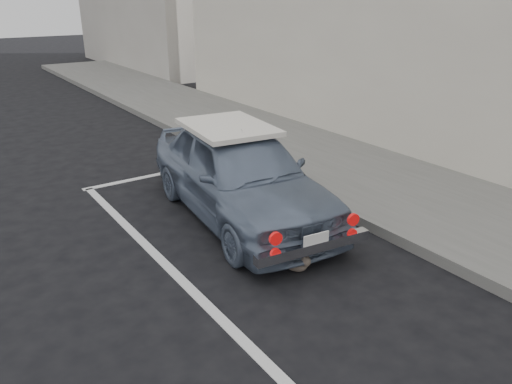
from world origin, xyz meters
The scene contains 5 objects.
sidewalk centered at (3.20, 2.00, 0.07)m, with size 2.80×40.00×0.15m, color #61615C.
pline_front centered at (0.50, 6.50, 0.00)m, with size 3.00×0.12×0.01m, color silver.
pline_side centered at (-0.90, 3.00, 0.00)m, with size 0.12×7.00×0.01m, color silver.
retro_coupe centered at (0.63, 4.15, 0.67)m, with size 2.01×4.07×1.33m.
cat centered at (0.32, 2.46, 0.12)m, with size 0.29×0.47×0.26m.
Camera 1 is at (-2.97, -1.52, 3.07)m, focal length 35.00 mm.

